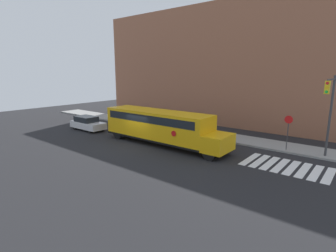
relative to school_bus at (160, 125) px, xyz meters
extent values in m
plane|color=black|center=(-1.53, -0.94, -1.67)|extent=(60.00, 60.00, 0.00)
cube|color=gray|center=(-1.53, 5.56, -1.60)|extent=(44.00, 3.00, 0.15)
cube|color=#935B42|center=(-1.53, 12.06, 5.16)|extent=(32.00, 4.00, 13.67)
cube|color=white|center=(7.61, 1.06, -1.67)|extent=(0.50, 3.20, 0.01)
cube|color=white|center=(8.31, 1.06, -1.67)|extent=(0.50, 3.20, 0.01)
cube|color=white|center=(9.01, 1.06, -1.67)|extent=(0.50, 3.20, 0.01)
cube|color=white|center=(9.71, 1.06, -1.67)|extent=(0.50, 3.20, 0.01)
cube|color=white|center=(10.41, 1.06, -1.67)|extent=(0.50, 3.20, 0.01)
cube|color=white|center=(11.11, 1.06, -1.67)|extent=(0.50, 3.20, 0.01)
cube|color=white|center=(11.81, 1.06, -1.67)|extent=(0.50, 3.20, 0.01)
cube|color=white|center=(12.51, 1.06, -1.67)|extent=(0.50, 3.20, 0.01)
cube|color=#EAA80F|center=(-0.35, 0.00, -0.01)|extent=(10.17, 2.50, 2.42)
cube|color=#EAA80F|center=(5.54, 0.00, -0.61)|extent=(1.63, 2.50, 1.23)
cube|color=black|center=(-0.35, 0.00, -1.14)|extent=(10.17, 2.54, 0.16)
cube|color=black|center=(-0.35, 0.00, 0.65)|extent=(9.35, 2.53, 0.64)
cylinder|color=red|center=(2.44, -1.29, -0.13)|extent=(0.44, 0.02, 0.44)
cylinder|color=black|center=(5.46, 1.08, -1.17)|extent=(1.00, 0.30, 1.00)
cylinder|color=black|center=(5.46, -1.08, -1.17)|extent=(1.00, 0.30, 1.00)
cylinder|color=black|center=(-4.24, 1.08, -1.17)|extent=(1.00, 0.30, 1.00)
cylinder|color=black|center=(-4.24, -1.08, -1.17)|extent=(1.00, 0.30, 1.00)
cube|color=silver|center=(-9.68, -0.58, -1.12)|extent=(4.20, 1.73, 0.67)
cube|color=#1E2328|center=(-9.94, -0.58, -0.49)|extent=(2.35, 1.59, 0.57)
cylinder|color=black|center=(-8.30, 0.16, -1.35)|extent=(0.64, 0.22, 0.64)
cylinder|color=black|center=(-8.30, -1.33, -1.35)|extent=(0.64, 0.22, 0.64)
cylinder|color=black|center=(-11.07, 0.16, -1.35)|extent=(0.64, 0.22, 0.64)
cylinder|color=black|center=(-11.07, -1.33, -1.35)|extent=(0.64, 0.22, 0.64)
cylinder|color=#38383A|center=(9.10, 4.57, -0.38)|extent=(0.07, 0.07, 2.59)
cylinder|color=red|center=(9.10, 4.53, 0.89)|extent=(0.61, 0.03, 0.61)
cylinder|color=#38383A|center=(11.74, 4.76, 1.29)|extent=(0.16, 0.16, 5.92)
cylinder|color=#38383A|center=(11.74, 3.28, 4.00)|extent=(0.10, 2.95, 0.10)
cube|color=yellow|center=(11.74, 1.91, 3.55)|extent=(0.28, 0.28, 0.80)
cylinder|color=red|center=(11.74, 1.76, 3.81)|extent=(0.18, 0.02, 0.18)
cylinder|color=#EAB214|center=(11.74, 1.76, 3.55)|extent=(0.18, 0.02, 0.18)
cylinder|color=green|center=(11.74, 1.76, 3.29)|extent=(0.18, 0.02, 0.18)
camera|label=1|loc=(14.23, -16.65, 4.49)|focal=28.00mm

